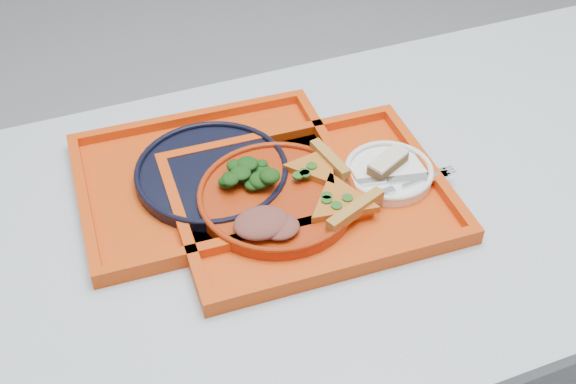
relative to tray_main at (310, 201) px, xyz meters
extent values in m
cube|color=#9AA4AD|center=(0.13, -0.01, -0.02)|extent=(1.60, 0.80, 0.03)
cylinder|color=gray|center=(0.85, 0.31, -0.40)|extent=(0.05, 0.05, 0.72)
cube|color=#CB3C0A|center=(0.00, 0.00, 0.00)|extent=(0.46, 0.37, 0.01)
cube|color=#CB3C0A|center=(-0.14, 0.11, 0.00)|extent=(0.47, 0.37, 0.01)
cylinder|color=#9B280A|center=(-0.05, 0.01, 0.02)|extent=(0.26, 0.26, 0.02)
cylinder|color=white|center=(0.14, 0.00, 0.01)|extent=(0.15, 0.15, 0.01)
cylinder|color=black|center=(-0.14, 0.11, 0.01)|extent=(0.26, 0.26, 0.02)
ellipsoid|color=black|center=(-0.10, 0.05, 0.05)|extent=(0.09, 0.08, 0.04)
ellipsoid|color=brown|center=(-0.10, -0.05, 0.04)|extent=(0.09, 0.07, 0.03)
cube|color=#4E301A|center=(0.15, 0.01, 0.03)|extent=(0.08, 0.06, 0.02)
cube|color=beige|center=(0.15, 0.01, 0.04)|extent=(0.08, 0.06, 0.01)
cube|color=silver|center=(0.14, -0.02, 0.02)|extent=(0.18, 0.05, 0.01)
cube|color=silver|center=(0.14, -0.05, 0.02)|extent=(0.19, 0.04, 0.01)
camera|label=1|loc=(-0.35, -0.80, 0.83)|focal=45.00mm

